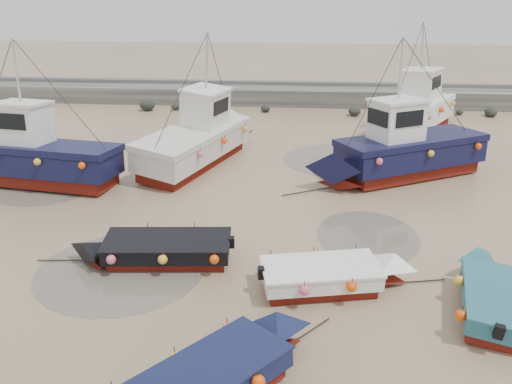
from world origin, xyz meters
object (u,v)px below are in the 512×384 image
Objects in this scene: dinghy_2 at (489,291)px; cabin_boat_0 at (31,155)px; person at (155,186)px; dinghy_4 at (156,247)px; cabin_boat_1 at (199,136)px; dinghy_5 at (332,273)px; cabin_boat_3 at (418,109)px; cabin_boat_2 at (401,150)px; dinghy_1 at (216,375)px.

cabin_boat_0 reaches higher than dinghy_2.
cabin_boat_0 is 5.59m from person.
person is (-1.77, 6.27, -0.54)m from dinghy_4.
dinghy_5 is at bearing -40.68° from cabin_boat_1.
dinghy_4 is at bearing -92.80° from cabin_boat_3.
cabin_boat_0 is at bearing 70.26° from cabin_boat_2.
dinghy_2 is at bearing 110.74° from person.
cabin_boat_3 is at bearing 110.64° from dinghy_1.
cabin_boat_0 is 1.02× the size of cabin_boat_2.
cabin_boat_1 reaches higher than dinghy_1.
cabin_boat_0 and cabin_boat_1 have the same top height.
dinghy_1 is at bearing -79.32° from cabin_boat_3.
dinghy_2 is 15.29m from cabin_boat_1.
dinghy_1 is 7.92m from dinghy_2.
dinghy_2 is 9.95m from dinghy_4.
dinghy_2 and dinghy_4 have the same top height.
cabin_boat_1 is at bearing -55.08° from cabin_boat_0.
dinghy_4 is at bearing 105.09° from cabin_boat_2.
dinghy_2 is (7.01, 3.69, 0.02)m from dinghy_1.
cabin_boat_0 and cabin_boat_3 have the same top height.
cabin_boat_2 is at bearing 155.70° from person.
dinghy_4 reaches higher than person.
dinghy_4 is 12.35m from cabin_boat_2.
dinghy_2 reaches higher than person.
dinghy_1 reaches higher than person.
dinghy_5 reaches higher than person.
dinghy_2 is 18.77m from cabin_boat_0.
cabin_boat_2 reaches higher than dinghy_1.
dinghy_2 is 14.08m from person.
cabin_boat_1 is (-3.12, 15.10, 0.79)m from dinghy_1.
dinghy_2 is at bearing -107.03° from cabin_boat_0.
cabin_boat_3 is at bearing -54.16° from cabin_boat_0.
dinghy_4 is at bearing -67.31° from cabin_boat_1.
person is at bearing -92.05° from cabin_boat_1.
dinghy_4 is 6.54m from person.
person is at bearing -146.61° from dinghy_5.
dinghy_5 is 14.73m from cabin_boat_0.
dinghy_4 is 5.67m from dinghy_5.
cabin_boat_3 reaches higher than dinghy_5.
cabin_boat_2 is (9.51, -1.43, 0.01)m from cabin_boat_1.
dinghy_4 is 19.92m from cabin_boat_3.
cabin_boat_1 reaches higher than person.
cabin_boat_0 is 1.08× the size of cabin_boat_3.
person is at bearing 159.82° from dinghy_2.
cabin_boat_0 is 21.31m from cabin_boat_3.
cabin_boat_3 is (18.85, 9.94, -0.01)m from cabin_boat_0.
dinghy_1 is at bearing 76.71° from person.
cabin_boat_1 is at bearing -118.64° from cabin_boat_3.
cabin_boat_2 is at bearing 108.14° from dinghy_2.
cabin_boat_2 and cabin_boat_3 have the same top height.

